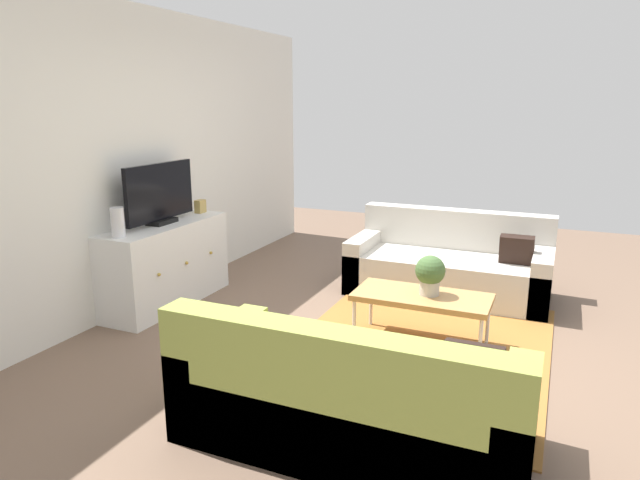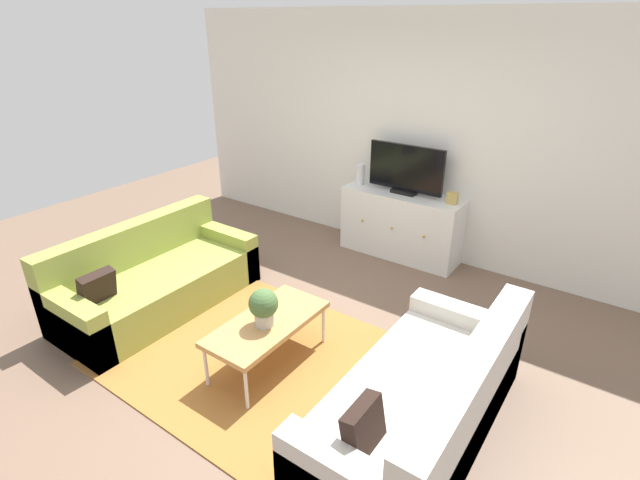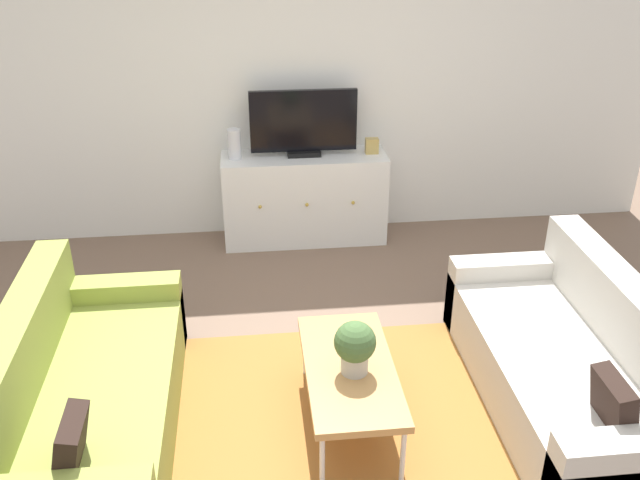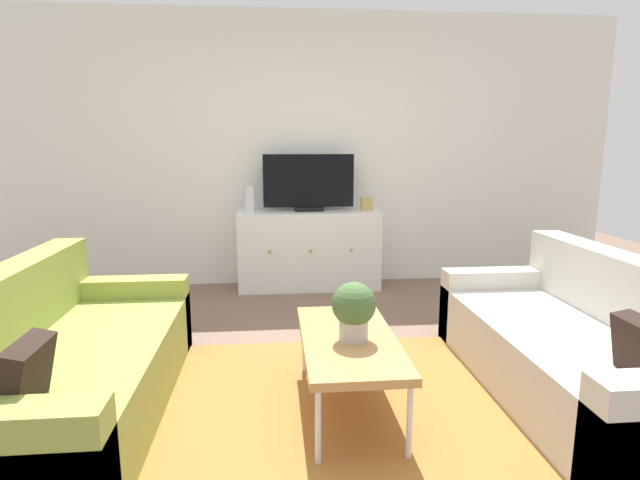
{
  "view_description": "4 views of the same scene",
  "coord_description": "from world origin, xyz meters",
  "px_view_note": "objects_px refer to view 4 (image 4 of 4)",
  "views": [
    {
      "loc": [
        -4.02,
        -1.06,
        1.87
      ],
      "look_at": [
        0.0,
        0.69,
        0.78
      ],
      "focal_mm": 31.6,
      "sensor_mm": 36.0,
      "label": 1
    },
    {
      "loc": [
        2.24,
        -2.46,
        2.59
      ],
      "look_at": [
        0.0,
        0.69,
        0.78
      ],
      "focal_mm": 26.82,
      "sensor_mm": 36.0,
      "label": 2
    },
    {
      "loc": [
        -0.43,
        -3.22,
        2.79
      ],
      "look_at": [
        0.0,
        0.69,
        0.78
      ],
      "focal_mm": 39.0,
      "sensor_mm": 36.0,
      "label": 3
    },
    {
      "loc": [
        -0.32,
        -2.68,
        1.43
      ],
      "look_at": [
        0.0,
        0.69,
        0.78
      ],
      "focal_mm": 28.55,
      "sensor_mm": 36.0,
      "label": 4
    }
  ],
  "objects_px": {
    "glass_vase": "(250,199)",
    "potted_plant": "(354,309)",
    "flat_screen_tv": "(309,183)",
    "tv_console": "(309,250)",
    "mantel_clock": "(367,204)",
    "coffee_table": "(349,342)",
    "couch_left_side": "(58,372)",
    "couch_right_side": "(584,351)"
  },
  "relations": [
    {
      "from": "coffee_table",
      "to": "mantel_clock",
      "type": "distance_m",
      "value": 2.51
    },
    {
      "from": "couch_left_side",
      "to": "mantel_clock",
      "type": "distance_m",
      "value": 3.19
    },
    {
      "from": "couch_right_side",
      "to": "potted_plant",
      "type": "xyz_separation_m",
      "value": [
        -1.35,
        -0.09,
        0.32
      ]
    },
    {
      "from": "flat_screen_tv",
      "to": "potted_plant",
      "type": "bearing_deg",
      "value": -88.74
    },
    {
      "from": "couch_right_side",
      "to": "glass_vase",
      "type": "distance_m",
      "value": 3.15
    },
    {
      "from": "glass_vase",
      "to": "potted_plant",
      "type": "bearing_deg",
      "value": -75.65
    },
    {
      "from": "couch_right_side",
      "to": "tv_console",
      "type": "distance_m",
      "value": 2.76
    },
    {
      "from": "tv_console",
      "to": "couch_left_side",
      "type": "bearing_deg",
      "value": -121.89
    },
    {
      "from": "couch_left_side",
      "to": "potted_plant",
      "type": "height_order",
      "value": "couch_left_side"
    },
    {
      "from": "coffee_table",
      "to": "flat_screen_tv",
      "type": "distance_m",
      "value": 2.52
    },
    {
      "from": "flat_screen_tv",
      "to": "glass_vase",
      "type": "xyz_separation_m",
      "value": [
        -0.57,
        -0.02,
        -0.15
      ]
    },
    {
      "from": "flat_screen_tv",
      "to": "tv_console",
      "type": "bearing_deg",
      "value": -90.0
    },
    {
      "from": "tv_console",
      "to": "mantel_clock",
      "type": "xyz_separation_m",
      "value": [
        0.57,
        0.0,
        0.45
      ]
    },
    {
      "from": "tv_console",
      "to": "flat_screen_tv",
      "type": "bearing_deg",
      "value": 90.0
    },
    {
      "from": "flat_screen_tv",
      "to": "couch_right_side",
      "type": "bearing_deg",
      "value": -59.68
    },
    {
      "from": "coffee_table",
      "to": "mantel_clock",
      "type": "relative_size",
      "value": 8.01
    },
    {
      "from": "potted_plant",
      "to": "glass_vase",
      "type": "distance_m",
      "value": 2.56
    },
    {
      "from": "couch_left_side",
      "to": "mantel_clock",
      "type": "height_order",
      "value": "mantel_clock"
    },
    {
      "from": "couch_left_side",
      "to": "flat_screen_tv",
      "type": "xyz_separation_m",
      "value": [
        1.48,
        2.39,
        0.78
      ]
    },
    {
      "from": "couch_right_side",
      "to": "flat_screen_tv",
      "type": "distance_m",
      "value": 2.88
    },
    {
      "from": "couch_right_side",
      "to": "flat_screen_tv",
      "type": "relative_size",
      "value": 2.16
    },
    {
      "from": "couch_left_side",
      "to": "flat_screen_tv",
      "type": "distance_m",
      "value": 2.92
    },
    {
      "from": "couch_left_side",
      "to": "couch_right_side",
      "type": "distance_m",
      "value": 2.88
    },
    {
      "from": "couch_left_side",
      "to": "flat_screen_tv",
      "type": "relative_size",
      "value": 2.16
    },
    {
      "from": "flat_screen_tv",
      "to": "mantel_clock",
      "type": "distance_m",
      "value": 0.61
    },
    {
      "from": "potted_plant",
      "to": "glass_vase",
      "type": "bearing_deg",
      "value": 104.35
    },
    {
      "from": "flat_screen_tv",
      "to": "mantel_clock",
      "type": "height_order",
      "value": "flat_screen_tv"
    },
    {
      "from": "mantel_clock",
      "to": "potted_plant",
      "type": "bearing_deg",
      "value": -101.94
    },
    {
      "from": "flat_screen_tv",
      "to": "mantel_clock",
      "type": "relative_size",
      "value": 6.8
    },
    {
      "from": "coffee_table",
      "to": "potted_plant",
      "type": "xyz_separation_m",
      "value": [
        0.02,
        -0.05,
        0.2
      ]
    },
    {
      "from": "couch_left_side",
      "to": "flat_screen_tv",
      "type": "height_order",
      "value": "flat_screen_tv"
    },
    {
      "from": "flat_screen_tv",
      "to": "glass_vase",
      "type": "height_order",
      "value": "flat_screen_tv"
    },
    {
      "from": "potted_plant",
      "to": "flat_screen_tv",
      "type": "height_order",
      "value": "flat_screen_tv"
    },
    {
      "from": "tv_console",
      "to": "mantel_clock",
      "type": "relative_size",
      "value": 10.69
    },
    {
      "from": "couch_left_side",
      "to": "mantel_clock",
      "type": "bearing_deg",
      "value": 49.17
    },
    {
      "from": "couch_right_side",
      "to": "coffee_table",
      "type": "relative_size",
      "value": 1.83
    },
    {
      "from": "glass_vase",
      "to": "mantel_clock",
      "type": "bearing_deg",
      "value": 0.0
    },
    {
      "from": "coffee_table",
      "to": "potted_plant",
      "type": "bearing_deg",
      "value": -70.66
    },
    {
      "from": "glass_vase",
      "to": "mantel_clock",
      "type": "distance_m",
      "value": 1.15
    },
    {
      "from": "potted_plant",
      "to": "tv_console",
      "type": "height_order",
      "value": "tv_console"
    },
    {
      "from": "couch_right_side",
      "to": "flat_screen_tv",
      "type": "bearing_deg",
      "value": 120.32
    },
    {
      "from": "couch_right_side",
      "to": "potted_plant",
      "type": "height_order",
      "value": "couch_right_side"
    }
  ]
}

